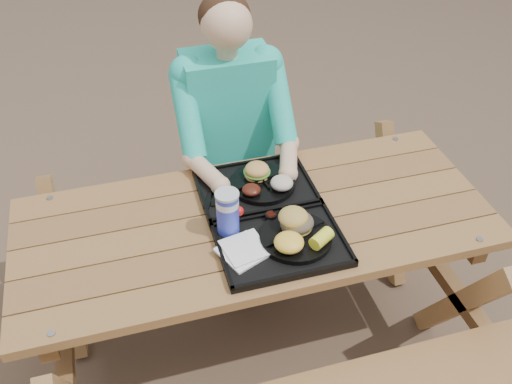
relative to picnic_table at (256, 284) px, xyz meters
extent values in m
plane|color=#999999|center=(0.00, 0.00, -0.38)|extent=(60.00, 60.00, 0.00)
cube|color=black|center=(0.05, -0.16, 0.39)|extent=(0.45, 0.35, 0.02)
cube|color=black|center=(0.04, 0.15, 0.39)|extent=(0.45, 0.35, 0.02)
cylinder|color=black|center=(0.10, -0.17, 0.41)|extent=(0.26, 0.26, 0.02)
cylinder|color=black|center=(0.07, 0.16, 0.41)|extent=(0.26, 0.26, 0.02)
cube|color=white|center=(-0.10, -0.18, 0.40)|extent=(0.20, 0.20, 0.02)
cylinder|color=#1929BE|center=(-0.12, -0.05, 0.48)|extent=(0.08, 0.08, 0.16)
cylinder|color=black|center=(0.05, -0.04, 0.41)|extent=(0.04, 0.04, 0.03)
cylinder|color=gold|center=(0.11, -0.04, 0.41)|extent=(0.05, 0.05, 0.03)
ellipsoid|color=yellow|center=(0.06, -0.22, 0.44)|extent=(0.11, 0.11, 0.05)
cube|color=black|center=(-0.12, 0.17, 0.40)|extent=(0.07, 0.17, 0.01)
ellipsoid|color=#48180E|center=(0.01, 0.10, 0.43)|extent=(0.07, 0.07, 0.03)
ellipsoid|color=beige|center=(0.13, 0.10, 0.44)|extent=(0.09, 0.09, 0.05)
camera|label=1|loc=(-0.44, -1.54, 1.83)|focal=40.00mm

